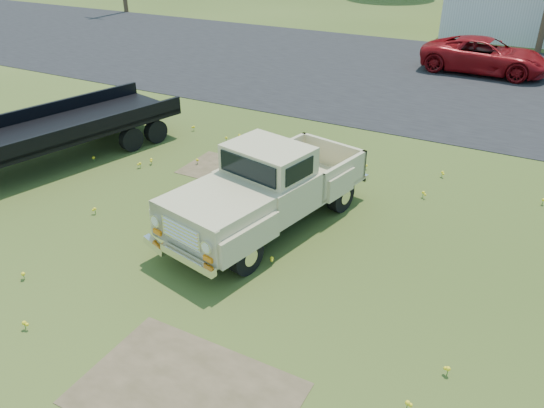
% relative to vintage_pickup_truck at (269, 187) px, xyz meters
% --- Properties ---
extents(ground, '(140.00, 140.00, 0.00)m').
position_rel_vintage_pickup_truck_xyz_m(ground, '(-0.33, -1.53, -0.92)').
color(ground, '#314416').
rests_on(ground, ground).
extents(asphalt_lot, '(90.00, 14.00, 0.02)m').
position_rel_vintage_pickup_truck_xyz_m(asphalt_lot, '(-0.33, 13.47, -0.92)').
color(asphalt_lot, black).
rests_on(asphalt_lot, ground).
extents(dirt_patch_a, '(3.00, 2.00, 0.01)m').
position_rel_vintage_pickup_truck_xyz_m(dirt_patch_a, '(1.17, -4.53, -0.92)').
color(dirt_patch_a, '#4C4129').
rests_on(dirt_patch_a, ground).
extents(dirt_patch_b, '(2.20, 1.60, 0.01)m').
position_rel_vintage_pickup_truck_xyz_m(dirt_patch_b, '(-2.33, 1.97, -0.92)').
color(dirt_patch_b, '#4C4129').
rests_on(dirt_patch_b, ground).
extents(vintage_pickup_truck, '(3.00, 5.37, 1.84)m').
position_rel_vintage_pickup_truck_xyz_m(vintage_pickup_truck, '(0.00, 0.00, 0.00)').
color(vintage_pickup_truck, tan).
rests_on(vintage_pickup_truck, ground).
extents(flatbed_trailer, '(3.97, 7.30, 1.89)m').
position_rel_vintage_pickup_truck_xyz_m(flatbed_trailer, '(-6.71, 0.63, 0.03)').
color(flatbed_trailer, black).
rests_on(flatbed_trailer, ground).
extents(red_pickup, '(5.16, 2.49, 1.42)m').
position_rel_vintage_pickup_truck_xyz_m(red_pickup, '(1.92, 15.26, -0.21)').
color(red_pickup, maroon).
rests_on(red_pickup, ground).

